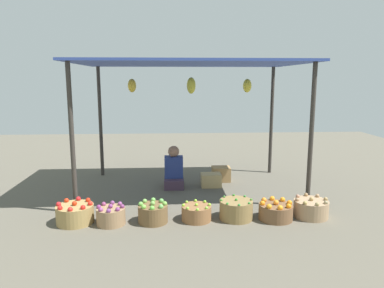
{
  "coord_description": "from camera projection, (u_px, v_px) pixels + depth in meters",
  "views": [
    {
      "loc": [
        -0.35,
        -6.39,
        1.99
      ],
      "look_at": [
        0.0,
        -0.61,
        0.95
      ],
      "focal_mm": 33.66,
      "sensor_mm": 36.0,
      "label": 1
    }
  ],
  "objects": [
    {
      "name": "ground_plane",
      "position": [
        190.0,
        189.0,
        6.65
      ],
      "size": [
        14.0,
        14.0,
        0.0
      ],
      "primitive_type": "plane",
      "color": "#5B5649"
    },
    {
      "name": "market_stall_structure",
      "position": [
        190.0,
        71.0,
        6.29
      ],
      "size": [
        3.89,
        2.49,
        2.29
      ],
      "color": "#38332D",
      "rests_on": "ground"
    },
    {
      "name": "vendor_person",
      "position": [
        174.0,
        171.0,
        6.72
      ],
      "size": [
        0.36,
        0.44,
        0.78
      ],
      "color": "#433146",
      "rests_on": "ground"
    },
    {
      "name": "basket_red_tomatoes",
      "position": [
        75.0,
        214.0,
        5.04
      ],
      "size": [
        0.52,
        0.52,
        0.32
      ],
      "color": "#A1844C",
      "rests_on": "ground"
    },
    {
      "name": "basket_purple_onions",
      "position": [
        111.0,
        216.0,
        5.0
      ],
      "size": [
        0.4,
        0.4,
        0.29
      ],
      "color": "#997753",
      "rests_on": "ground"
    },
    {
      "name": "basket_green_apples",
      "position": [
        153.0,
        213.0,
        5.07
      ],
      "size": [
        0.42,
        0.42,
        0.31
      ],
      "color": "brown",
      "rests_on": "ground"
    },
    {
      "name": "basket_limes",
      "position": [
        196.0,
        213.0,
        5.14
      ],
      "size": [
        0.43,
        0.43,
        0.25
      ],
      "color": "brown",
      "rests_on": "ground"
    },
    {
      "name": "basket_green_chilies",
      "position": [
        236.0,
        210.0,
        5.19
      ],
      "size": [
        0.48,
        0.48,
        0.31
      ],
      "color": "olive",
      "rests_on": "ground"
    },
    {
      "name": "basket_oranges",
      "position": [
        276.0,
        211.0,
        5.17
      ],
      "size": [
        0.49,
        0.49,
        0.29
      ],
      "color": "brown",
      "rests_on": "ground"
    },
    {
      "name": "basket_potatoes",
      "position": [
        311.0,
        208.0,
        5.27
      ],
      "size": [
        0.5,
        0.5,
        0.3
      ],
      "color": "#A38460",
      "rests_on": "ground"
    },
    {
      "name": "wooden_crate_near_vendor",
      "position": [
        211.0,
        180.0,
        6.77
      ],
      "size": [
        0.38,
        0.28,
        0.25
      ],
      "primitive_type": "cube",
      "color": "tan",
      "rests_on": "ground"
    },
    {
      "name": "wooden_crate_stacked_rear",
      "position": [
        221.0,
        174.0,
        7.13
      ],
      "size": [
        0.35,
        0.29,
        0.28
      ],
      "primitive_type": "cube",
      "color": "#A17D4D",
      "rests_on": "ground"
    }
  ]
}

